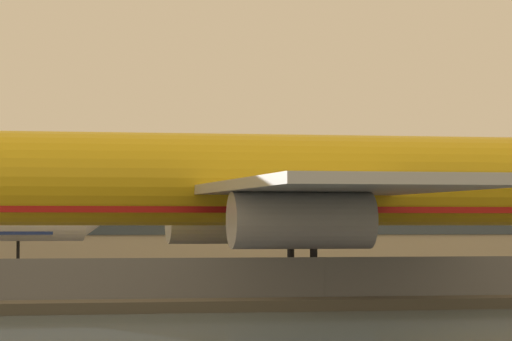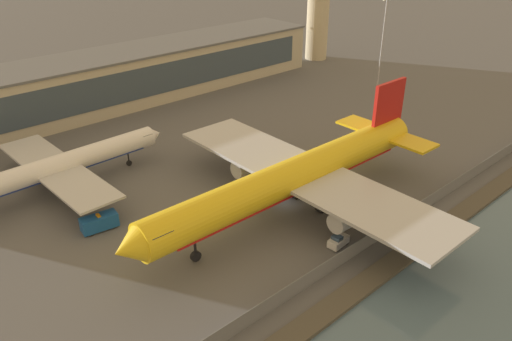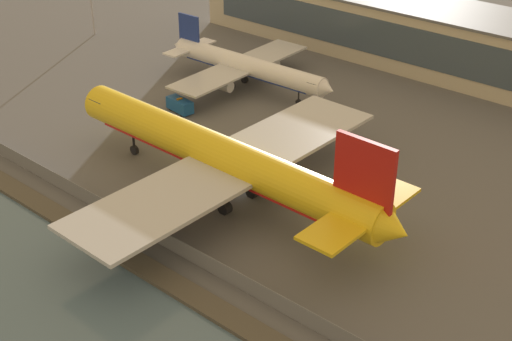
% 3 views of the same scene
% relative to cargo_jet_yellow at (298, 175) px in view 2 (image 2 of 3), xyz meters
% --- Properties ---
extents(ground_plane, '(500.00, 500.00, 0.00)m').
position_rel_cargo_jet_yellow_xyz_m(ground_plane, '(0.38, 2.73, -6.17)').
color(ground_plane, '#565659').
extents(shoreline_seawall, '(320.00, 3.00, 0.50)m').
position_rel_cargo_jet_yellow_xyz_m(shoreline_seawall, '(0.38, -17.77, -5.92)').
color(shoreline_seawall, '#474238').
rests_on(shoreline_seawall, ground).
extents(perimeter_fence, '(280.00, 0.10, 2.26)m').
position_rel_cargo_jet_yellow_xyz_m(perimeter_fence, '(0.38, -13.27, -5.04)').
color(perimeter_fence, slate).
rests_on(perimeter_fence, ground).
extents(cargo_jet_yellow, '(57.66, 49.41, 16.17)m').
position_rel_cargo_jet_yellow_xyz_m(cargo_jet_yellow, '(0.00, 0.00, 0.00)').
color(cargo_jet_yellow, yellow).
rests_on(cargo_jet_yellow, ground).
extents(passenger_jet_white, '(37.05, 31.56, 11.09)m').
position_rel_cargo_jet_yellow_xyz_m(passenger_jet_white, '(-23.33, 30.61, -1.93)').
color(passenger_jet_white, white).
rests_on(passenger_jet_white, ground).
extents(baggage_tug, '(3.32, 1.85, 1.80)m').
position_rel_cargo_jet_yellow_xyz_m(baggage_tug, '(-2.40, -10.28, -5.36)').
color(baggage_tug, white).
rests_on(baggage_tug, ground).
extents(ops_van, '(5.43, 2.76, 2.48)m').
position_rel_cargo_jet_yellow_xyz_m(ops_van, '(-24.97, 15.49, -4.89)').
color(ops_van, '#19519E').
rests_on(ops_van, ground).
extents(terminal_building, '(114.95, 16.83, 12.09)m').
position_rel_cargo_jet_yellow_xyz_m(terminal_building, '(1.90, 62.29, -0.11)').
color(terminal_building, '#BCB299').
rests_on(terminal_building, ground).
extents(apron_light_mast_apron_east, '(3.20, 0.40, 23.59)m').
position_rel_cargo_jet_yellow_xyz_m(apron_light_mast_apron_east, '(54.55, 24.33, 6.93)').
color(apron_light_mast_apron_east, '#A8A8AD').
rests_on(apron_light_mast_apron_east, ground).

